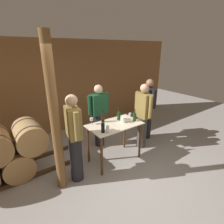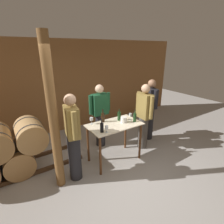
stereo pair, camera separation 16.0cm
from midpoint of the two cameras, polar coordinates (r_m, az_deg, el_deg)
ground_plane at (r=3.75m, az=2.66°, el=-20.46°), size 14.00×14.00×0.00m
back_wall at (r=5.46m, az=-15.97°, el=7.83°), size 8.40×0.05×2.70m
tasting_table at (r=3.85m, az=-0.32°, el=-6.33°), size 1.16×0.67×0.90m
wooden_post at (r=3.02m, az=-19.63°, el=-2.26°), size 0.16×0.16×2.70m
wine_bottle_far_left at (r=3.39m, az=-4.35°, el=-5.10°), size 0.07×0.07×0.27m
wine_bottle_left at (r=3.85m, az=-4.24°, el=-1.75°), size 0.08×0.08×0.30m
wine_bottle_center at (r=3.96m, az=1.08°, el=-1.22°), size 0.08×0.08×0.26m
wine_bottle_right at (r=3.92m, az=6.20°, el=-1.56°), size 0.07×0.07×0.28m
wine_glass_near_left at (r=3.76m, az=-7.94°, el=-2.45°), size 0.07×0.07×0.15m
wine_glass_near_center at (r=3.38m, az=-2.77°, el=-5.18°), size 0.06×0.06×0.14m
wine_glass_near_right at (r=3.98m, az=4.71°, el=-0.96°), size 0.06×0.06×0.16m
ice_bucket at (r=3.86m, az=2.66°, el=-2.45°), size 0.14×0.14×0.13m
person_host at (r=4.38m, az=9.00°, el=-1.03°), size 0.25×0.59×1.66m
person_visitor_with_scarf at (r=3.29m, az=-13.55°, el=-8.16°), size 0.29×0.58×1.72m
person_visitor_bearded at (r=4.42m, az=-5.32°, el=-0.96°), size 0.59×0.24×1.63m
person_visitor_near_door at (r=4.88m, az=10.77°, el=1.25°), size 0.34×0.56×1.69m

